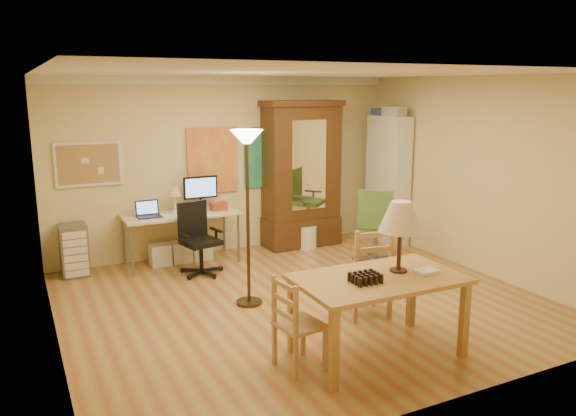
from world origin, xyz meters
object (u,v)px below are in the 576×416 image
computer_desk (183,232)px  office_chair_black (200,255)px  office_chair_green (376,243)px  bookshelf (388,180)px  armoire (301,184)px  dining_table (387,260)px

computer_desk → office_chair_black: (0.06, -0.62, -0.19)m
office_chair_green → bookshelf: bearing=47.0°
computer_desk → armoire: bearing=2.3°
bookshelf → office_chair_black: bearing=-175.6°
computer_desk → office_chair_black: 0.65m
office_chair_green → armoire: bearing=111.3°
office_chair_black → bookshelf: bearing=4.4°
office_chair_black → office_chair_green: 2.56m
dining_table → office_chair_black: (-0.89, 3.07, -0.67)m
office_chair_green → dining_table: bearing=-123.4°
bookshelf → armoire: bearing=162.5°
office_chair_green → armoire: size_ratio=0.48×
armoire → computer_desk: bearing=-177.7°
dining_table → armoire: (1.06, 3.77, 0.08)m
dining_table → armoire: 3.91m
office_chair_black → bookshelf: 3.43m
dining_table → bookshelf: (2.45, 3.33, 0.10)m
dining_table → office_chair_green: 2.95m
computer_desk → bookshelf: 3.47m
office_chair_black → armoire: 2.20m
computer_desk → armoire: 2.08m
computer_desk → armoire: armoire is taller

